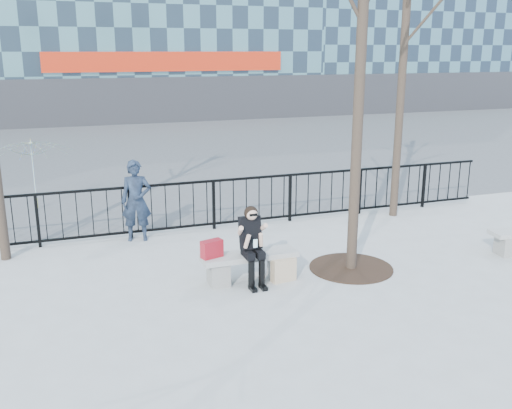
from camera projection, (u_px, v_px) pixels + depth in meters
name	position (u px, v px, depth m)	size (l,w,h in m)	color
ground	(250.00, 280.00, 9.76)	(120.00, 120.00, 0.00)	gray
street_surface	(132.00, 145.00, 23.40)	(60.00, 23.00, 0.01)	#474747
railing	(205.00, 205.00, 12.34)	(14.00, 0.06, 1.10)	black
tree_grate	(351.00, 268.00, 10.27)	(1.50, 1.50, 0.02)	black
bench_main	(250.00, 264.00, 9.68)	(1.65, 0.46, 0.49)	slate
seated_woman	(253.00, 246.00, 9.43)	(0.50, 0.64, 1.34)	black
handbag	(212.00, 249.00, 9.40)	(0.36, 0.17, 0.29)	maroon
shopping_bag	(284.00, 270.00, 9.67)	(0.43, 0.16, 0.40)	beige
standing_man	(136.00, 201.00, 11.61)	(0.61, 0.40, 1.67)	black
vendor_umbrella	(34.00, 175.00, 13.79)	(1.92, 1.96, 1.76)	gold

